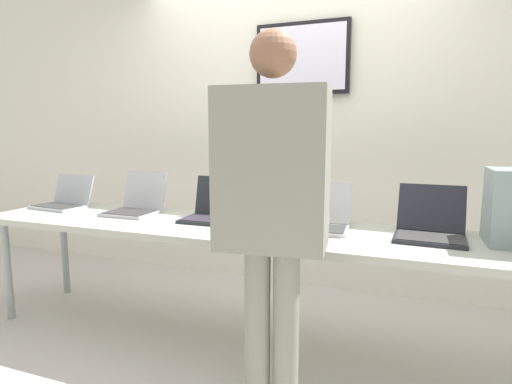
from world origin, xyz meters
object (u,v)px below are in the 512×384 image
at_px(workbench, 236,233).
at_px(laptop_station_2, 215,210).
at_px(laptop_station_3, 315,218).
at_px(person, 273,198).
at_px(laptop_station_0, 64,200).
at_px(laptop_station_1, 136,204).
at_px(laptop_station_4, 430,226).

height_order(workbench, laptop_station_2, laptop_station_2).
xyz_separation_m(laptop_station_3, person, (-0.03, -0.72, 0.22)).
bearing_deg(workbench, laptop_station_0, 175.15).
xyz_separation_m(laptop_station_1, laptop_station_2, (0.60, -0.01, -0.00)).
distance_m(laptop_station_3, laptop_station_4, 0.61).
xyz_separation_m(workbench, laptop_station_0, (-1.43, 0.12, 0.10)).
distance_m(workbench, laptop_station_1, 0.81).
bearing_deg(laptop_station_4, workbench, -174.62).
height_order(laptop_station_0, laptop_station_1, laptop_station_1).
relative_size(laptop_station_2, person, 0.21).
xyz_separation_m(laptop_station_0, laptop_station_3, (1.88, -0.02, 0.00)).
xyz_separation_m(laptop_station_4, person, (-0.64, -0.72, 0.22)).
bearing_deg(laptop_station_0, person, -21.77).
xyz_separation_m(workbench, laptop_station_4, (1.06, 0.10, 0.10)).
bearing_deg(workbench, laptop_station_3, 12.87).
relative_size(laptop_station_2, laptop_station_4, 0.91).
bearing_deg(workbench, person, -55.38).
bearing_deg(laptop_station_2, laptop_station_1, 178.89).
bearing_deg(laptop_station_3, laptop_station_0, 179.47).
height_order(workbench, laptop_station_3, laptop_station_3).
height_order(laptop_station_1, person, person).
relative_size(laptop_station_0, laptop_station_1, 1.12).
relative_size(laptop_station_1, person, 0.21).
height_order(laptop_station_0, laptop_station_2, laptop_station_2).
relative_size(workbench, laptop_station_3, 8.51).
bearing_deg(laptop_station_0, laptop_station_1, 0.15).
bearing_deg(person, laptop_station_1, 148.71).
relative_size(workbench, laptop_station_1, 9.64).
relative_size(laptop_station_2, laptop_station_3, 0.89).
relative_size(workbench, laptop_station_2, 9.56).
bearing_deg(laptop_station_1, person, -31.29).
distance_m(laptop_station_0, person, 2.01).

